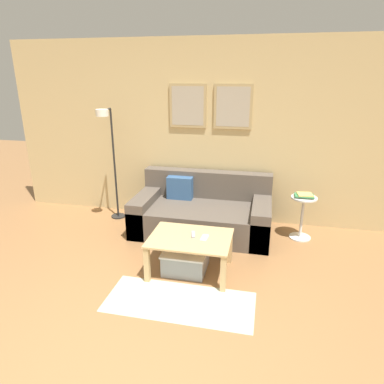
{
  "coord_description": "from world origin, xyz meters",
  "views": [
    {
      "loc": [
        1.0,
        -1.64,
        2.08
      ],
      "look_at": [
        0.24,
        1.82,
        0.85
      ],
      "focal_mm": 32.0,
      "sensor_mm": 36.0,
      "label": 1
    }
  ],
  "objects_px": {
    "coffee_table": "(190,243)",
    "side_table": "(302,214)",
    "storage_bin": "(186,259)",
    "floor_lamp": "(109,148)",
    "remote_control": "(193,235)",
    "book_stack": "(304,195)",
    "cell_phone": "(205,237)",
    "couch": "(202,213)"
  },
  "relations": [
    {
      "from": "remote_control",
      "to": "storage_bin",
      "type": "bearing_deg",
      "value": -175.68
    },
    {
      "from": "coffee_table",
      "to": "cell_phone",
      "type": "distance_m",
      "value": 0.17
    },
    {
      "from": "floor_lamp",
      "to": "side_table",
      "type": "xyz_separation_m",
      "value": [
        2.67,
        -0.0,
        -0.75
      ]
    },
    {
      "from": "storage_bin",
      "to": "floor_lamp",
      "type": "distance_m",
      "value": 2.0
    },
    {
      "from": "coffee_table",
      "to": "remote_control",
      "type": "relative_size",
      "value": 5.84
    },
    {
      "from": "coffee_table",
      "to": "storage_bin",
      "type": "bearing_deg",
      "value": 156.96
    },
    {
      "from": "storage_bin",
      "to": "side_table",
      "type": "bearing_deg",
      "value": 39.89
    },
    {
      "from": "book_stack",
      "to": "cell_phone",
      "type": "distance_m",
      "value": 1.56
    },
    {
      "from": "book_stack",
      "to": "remote_control",
      "type": "distance_m",
      "value": 1.63
    },
    {
      "from": "side_table",
      "to": "remote_control",
      "type": "bearing_deg",
      "value": -139.01
    },
    {
      "from": "cell_phone",
      "to": "couch",
      "type": "bearing_deg",
      "value": 106.13
    },
    {
      "from": "coffee_table",
      "to": "floor_lamp",
      "type": "xyz_separation_m",
      "value": [
        -1.42,
        1.12,
        0.75
      ]
    },
    {
      "from": "couch",
      "to": "coffee_table",
      "type": "height_order",
      "value": "couch"
    },
    {
      "from": "floor_lamp",
      "to": "book_stack",
      "type": "relative_size",
      "value": 6.79
    },
    {
      "from": "couch",
      "to": "remote_control",
      "type": "distance_m",
      "value": 1.04
    },
    {
      "from": "cell_phone",
      "to": "book_stack",
      "type": "bearing_deg",
      "value": 49.07
    },
    {
      "from": "couch",
      "to": "side_table",
      "type": "distance_m",
      "value": 1.33
    },
    {
      "from": "storage_bin",
      "to": "floor_lamp",
      "type": "height_order",
      "value": "floor_lamp"
    },
    {
      "from": "book_stack",
      "to": "remote_control",
      "type": "bearing_deg",
      "value": -139.14
    },
    {
      "from": "couch",
      "to": "remote_control",
      "type": "height_order",
      "value": "couch"
    },
    {
      "from": "storage_bin",
      "to": "book_stack",
      "type": "bearing_deg",
      "value": 39.77
    },
    {
      "from": "coffee_table",
      "to": "side_table",
      "type": "xyz_separation_m",
      "value": [
        1.25,
        1.12,
        0.0
      ]
    },
    {
      "from": "floor_lamp",
      "to": "remote_control",
      "type": "xyz_separation_m",
      "value": [
        1.44,
        -1.07,
        -0.67
      ]
    },
    {
      "from": "side_table",
      "to": "remote_control",
      "type": "relative_size",
      "value": 3.85
    },
    {
      "from": "couch",
      "to": "cell_phone",
      "type": "bearing_deg",
      "value": -78.04
    },
    {
      "from": "cell_phone",
      "to": "floor_lamp",
      "type": "bearing_deg",
      "value": 149.11
    },
    {
      "from": "couch",
      "to": "storage_bin",
      "type": "xyz_separation_m",
      "value": [
        0.01,
        -1.05,
        -0.13
      ]
    },
    {
      "from": "couch",
      "to": "storage_bin",
      "type": "relative_size",
      "value": 3.81
    },
    {
      "from": "couch",
      "to": "book_stack",
      "type": "xyz_separation_m",
      "value": [
        1.32,
        0.04,
        0.34
      ]
    },
    {
      "from": "floor_lamp",
      "to": "book_stack",
      "type": "xyz_separation_m",
      "value": [
        2.67,
        -0.01,
        -0.5
      ]
    },
    {
      "from": "storage_bin",
      "to": "floor_lamp",
      "type": "bearing_deg",
      "value": 141.17
    },
    {
      "from": "floor_lamp",
      "to": "side_table",
      "type": "distance_m",
      "value": 2.77
    },
    {
      "from": "coffee_table",
      "to": "storage_bin",
      "type": "relative_size",
      "value": 1.82
    },
    {
      "from": "storage_bin",
      "to": "book_stack",
      "type": "relative_size",
      "value": 1.99
    },
    {
      "from": "floor_lamp",
      "to": "coffee_table",
      "type": "bearing_deg",
      "value": -38.3
    },
    {
      "from": "coffee_table",
      "to": "floor_lamp",
      "type": "relative_size",
      "value": 0.53
    },
    {
      "from": "remote_control",
      "to": "cell_phone",
      "type": "distance_m",
      "value": 0.13
    },
    {
      "from": "floor_lamp",
      "to": "remote_control",
      "type": "relative_size",
      "value": 10.91
    },
    {
      "from": "floor_lamp",
      "to": "cell_phone",
      "type": "distance_m",
      "value": 2.03
    },
    {
      "from": "couch",
      "to": "storage_bin",
      "type": "bearing_deg",
      "value": -89.19
    },
    {
      "from": "book_stack",
      "to": "cell_phone",
      "type": "relative_size",
      "value": 1.72
    },
    {
      "from": "coffee_table",
      "to": "book_stack",
      "type": "relative_size",
      "value": 3.63
    }
  ]
}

